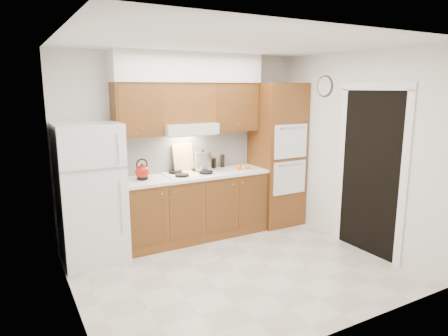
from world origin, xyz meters
The scene contains 26 objects.
floor centered at (0.00, 0.00, 0.00)m, with size 3.60×3.60×0.00m, color beige.
ceiling centered at (0.00, 0.00, 2.60)m, with size 3.60×3.60×0.00m, color white.
wall_back centered at (0.00, 1.50, 1.30)m, with size 3.60×0.02×2.60m, color silver.
wall_left centered at (-1.80, 0.00, 1.30)m, with size 0.02×3.00×2.60m, color silver.
wall_right centered at (1.80, 0.00, 1.30)m, with size 0.02×3.00×2.60m, color silver.
fridge centered at (-1.41, 1.14, 0.86)m, with size 0.75×0.72×1.72m, color white.
base_cabinets centered at (0.02, 1.20, 0.45)m, with size 2.11×0.60×0.90m, color brown.
countertop centered at (0.03, 1.19, 0.92)m, with size 2.13×0.62×0.04m, color white.
backsplash centered at (0.02, 1.49, 1.22)m, with size 2.11×0.03×0.56m, color white.
oven_cabinet centered at (1.44, 1.18, 1.10)m, with size 0.70×0.65×2.20m, color brown.
upper_cab_left centered at (-0.71, 1.33, 1.85)m, with size 0.63×0.33×0.70m, color brown.
upper_cab_right centered at (0.72, 1.33, 1.85)m, with size 0.73×0.33×0.70m, color brown.
range_hood centered at (-0.02, 1.27, 1.57)m, with size 0.75×0.45×0.15m, color silver.
upper_cab_over_hood centered at (-0.02, 1.33, 1.92)m, with size 0.75×0.33×0.55m, color brown.
soffit centered at (0.03, 1.32, 2.40)m, with size 2.13×0.36×0.40m, color silver.
cooktop centered at (-0.02, 1.21, 0.95)m, with size 0.74×0.50×0.01m, color white.
doorway centered at (1.79, -0.35, 1.05)m, with size 0.02×0.90×2.10m, color black.
wall_clock centered at (1.79, 0.55, 2.15)m, with size 0.30×0.30×0.02m, color #3F3833.
kettle centered at (-0.73, 1.20, 1.04)m, with size 0.19×0.19×0.19m, color #97150A.
cutting_board centered at (-0.05, 1.41, 1.14)m, with size 0.31×0.02×0.42m, color tan.
stock_pot centered at (0.20, 1.27, 1.10)m, with size 0.24×0.24×0.25m, color #B3B2B7.
condiment_a centered at (0.38, 1.43, 1.05)m, with size 0.06×0.06×0.21m, color black.
condiment_b centered at (0.61, 1.43, 1.03)m, with size 0.06×0.06×0.19m, color black.
condiment_c centered at (0.46, 1.42, 1.02)m, with size 0.05×0.05×0.15m, color black.
orange_near centered at (0.86, 1.12, 0.98)m, with size 0.07×0.07×0.07m, color orange.
orange_far centered at (0.72, 1.14, 0.98)m, with size 0.08×0.08×0.08m, color orange.
Camera 1 is at (-2.28, -3.79, 2.14)m, focal length 32.00 mm.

